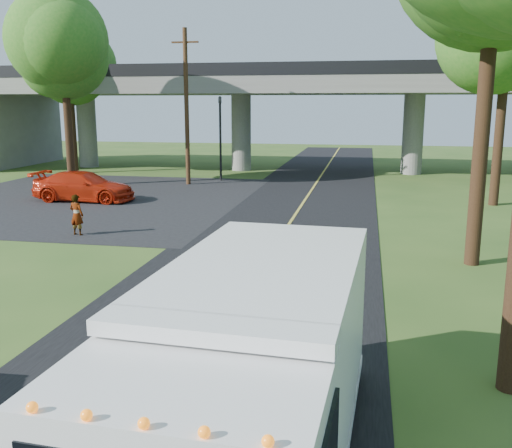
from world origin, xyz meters
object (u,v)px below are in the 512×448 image
(tree_left_far, at_px, (70,63))
(step_van, at_px, (253,372))
(traffic_signal, at_px, (220,129))
(red_sedan, at_px, (84,186))
(pedestrian, at_px, (77,215))
(utility_pole, at_px, (187,106))
(tree_left_lot, at_px, (65,46))

(tree_left_far, bearing_deg, step_van, -58.39)
(step_van, bearing_deg, tree_left_far, 124.64)
(traffic_signal, bearing_deg, step_van, -74.77)
(red_sedan, bearing_deg, step_van, -147.42)
(traffic_signal, height_order, pedestrian, traffic_signal)
(utility_pole, distance_m, red_sedan, 8.37)
(tree_left_lot, distance_m, pedestrian, 15.01)
(tree_left_far, bearing_deg, tree_left_lot, -63.43)
(step_van, relative_size, red_sedan, 1.32)
(utility_pole, height_order, tree_left_far, tree_left_far)
(tree_left_lot, distance_m, step_van, 29.26)
(red_sedan, bearing_deg, pedestrian, -154.43)
(traffic_signal, relative_size, step_van, 0.78)
(step_van, bearing_deg, pedestrian, 129.13)
(tree_left_lot, xyz_separation_m, red_sedan, (3.02, -4.50, -7.17))
(utility_pole, bearing_deg, tree_left_lot, -161.03)
(tree_left_lot, bearing_deg, tree_left_far, 116.57)
(pedestrian, bearing_deg, red_sedan, -53.17)
(tree_left_far, distance_m, pedestrian, 21.00)
(traffic_signal, height_order, red_sedan, traffic_signal)
(tree_left_far, distance_m, red_sedan, 13.84)
(tree_left_far, relative_size, pedestrian, 6.46)
(utility_pole, distance_m, step_van, 27.90)
(step_van, bearing_deg, utility_pole, 112.35)
(pedestrian, bearing_deg, tree_left_lot, -49.77)
(utility_pole, relative_size, red_sedan, 1.78)
(utility_pole, bearing_deg, step_van, -70.69)
(utility_pole, relative_size, tree_left_far, 0.91)
(tree_left_lot, relative_size, red_sedan, 2.08)
(traffic_signal, bearing_deg, tree_left_far, 170.35)
(step_van, bearing_deg, red_sedan, 125.58)
(tree_left_far, bearing_deg, utility_pole, -22.43)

